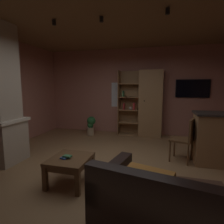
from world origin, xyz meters
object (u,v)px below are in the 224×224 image
Objects in this scene: bookshelf_cabinet at (148,104)px; table_book_0 at (64,158)px; table_book_1 at (67,156)px; potted_floor_plant at (91,125)px; wall_mounted_tv at (193,89)px; dining_chair at (186,137)px; leather_couch at (169,213)px; coffee_table at (70,163)px.

bookshelf_cabinet is 20.04× the size of table_book_0.
table_book_1 is 3.06m from potted_floor_plant.
dining_chair is at bearing -100.94° from wall_mounted_tv.
table_book_1 is at bearing -123.65° from wall_mounted_tv.
leather_couch is at bearing -83.03° from bookshelf_cabinet.
table_book_0 is at bearing -107.86° from bookshelf_cabinet.
table_book_0 is at bearing -76.76° from potted_floor_plant.
wall_mounted_tv reaches higher than table_book_0.
dining_chair reaches higher than table_book_1.
potted_floor_plant reaches higher than coffee_table.
wall_mounted_tv is (2.34, 3.52, 1.04)m from table_book_1.
wall_mounted_tv reaches higher than potted_floor_plant.
leather_couch is at bearing -24.92° from table_book_0.
coffee_table is 3.02m from potted_floor_plant.
dining_chair is (0.91, -1.87, -0.50)m from bookshelf_cabinet.
table_book_0 is at bearing -143.52° from dining_chair.
wall_mounted_tv is (3.09, 0.56, 1.18)m from potted_floor_plant.
wall_mounted_tv is at bearing 79.17° from leather_couch.
bookshelf_cabinet reaches higher than leather_couch.
bookshelf_cabinet is at bearing 72.14° from table_book_0.
leather_couch is 1.71m from table_book_1.
table_book_1 is 2.42m from dining_chair.
table_book_1 reaches higher than coffee_table.
potted_floor_plant is (-1.78, -0.35, -0.70)m from bookshelf_cabinet.
wall_mounted_tv is at bearing 10.27° from potted_floor_plant.
wall_mounted_tv is (0.40, 2.08, 0.98)m from dining_chair.
table_book_1 reaches higher than table_book_0.
table_book_1 is 0.13× the size of wall_mounted_tv.
bookshelf_cabinet is at bearing -170.92° from wall_mounted_tv.
bookshelf_cabinet is 3.06× the size of coffee_table.
potted_floor_plant is at bearing 104.16° from table_book_1.
table_book_0 is 0.06m from table_book_1.
leather_couch is at bearing -100.83° from wall_mounted_tv.
table_book_0 is 0.11× the size of dining_chair.
potted_floor_plant is at bearing 150.60° from dining_chair.
table_book_0 is 3.07m from potted_floor_plant.
wall_mounted_tv is at bearing 9.08° from bookshelf_cabinet.
wall_mounted_tv is at bearing 56.03° from table_book_0.
dining_chair is at bearing 36.48° from table_book_0.
table_book_0 is 4.41m from wall_mounted_tv.
dining_chair is at bearing 36.65° from table_book_1.
potted_floor_plant reaches higher than table_book_1.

